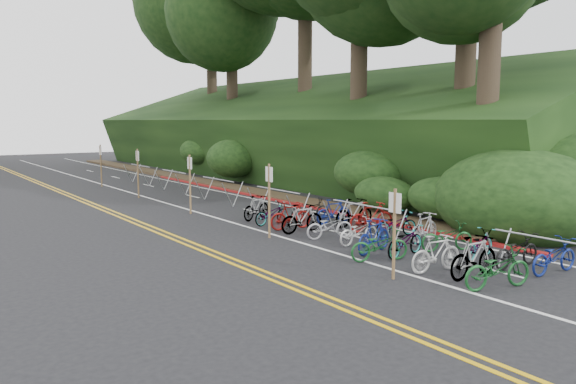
{
  "coord_description": "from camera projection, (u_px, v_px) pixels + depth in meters",
  "views": [
    {
      "loc": [
        -9.67,
        -10.44,
        3.93
      ],
      "look_at": [
        2.27,
        6.26,
        1.3
      ],
      "focal_mm": 35.0,
      "sensor_mm": 36.0,
      "label": 1
    }
  ],
  "objects": [
    {
      "name": "ground",
      "position": [
        357.0,
        273.0,
        14.51
      ],
      "size": [
        120.0,
        120.0,
        0.0
      ],
      "primitive_type": "plane",
      "color": "black",
      "rests_on": "ground"
    },
    {
      "name": "road_markings",
      "position": [
        201.0,
        217.0,
        23.02
      ],
      "size": [
        7.47,
        80.0,
        0.01
      ],
      "color": "gold",
      "rests_on": "ground"
    },
    {
      "name": "red_curb",
      "position": [
        277.0,
        200.0,
        27.47
      ],
      "size": [
        0.25,
        28.0,
        0.1
      ],
      "primitive_type": "cube",
      "color": "maroon",
      "rests_on": "ground"
    },
    {
      "name": "embankment",
      "position": [
        307.0,
        141.0,
        37.02
      ],
      "size": [
        14.3,
        48.14,
        9.11
      ],
      "color": "black",
      "rests_on": "ground"
    },
    {
      "name": "bike_rack_front",
      "position": [
        548.0,
        250.0,
        13.65
      ],
      "size": [
        1.1,
        2.93,
        1.09
      ],
      "color": "#98999D",
      "rests_on": "ground"
    },
    {
      "name": "bike_racks_rest",
      "position": [
        218.0,
        186.0,
        26.62
      ],
      "size": [
        1.14,
        23.0,
        1.17
      ],
      "color": "#98999D",
      "rests_on": "ground"
    },
    {
      "name": "signpost_near",
      "position": [
        394.0,
        228.0,
        13.81
      ],
      "size": [
        0.08,
        0.4,
        2.27
      ],
      "color": "brown",
      "rests_on": "ground"
    },
    {
      "name": "signposts_rest",
      "position": [
        161.0,
        175.0,
        25.96
      ],
      "size": [
        0.08,
        18.4,
        2.5
      ],
      "color": "brown",
      "rests_on": "ground"
    },
    {
      "name": "bike_front",
      "position": [
        379.0,
        245.0,
        15.72
      ],
      "size": [
        1.13,
        1.83,
        0.91
      ],
      "primitive_type": "imported",
      "rotation": [
        0.0,
        0.0,
        1.24
      ],
      "color": "#144C1E",
      "rests_on": "ground"
    },
    {
      "name": "bike_valet",
      "position": [
        384.0,
        230.0,
        17.78
      ],
      "size": [
        3.43,
        12.9,
        1.09
      ],
      "color": "#144C1E",
      "rests_on": "ground"
    }
  ]
}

